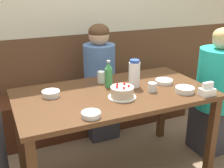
% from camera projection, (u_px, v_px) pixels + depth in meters
% --- Properties ---
extents(back_wall, '(4.80, 0.04, 2.50)m').
position_uv_depth(back_wall, '(72.00, 13.00, 2.90)').
color(back_wall, brown).
rests_on(back_wall, ground_plane).
extents(bench_seat, '(2.52, 0.38, 0.47)m').
position_uv_depth(bench_seat, '(82.00, 110.00, 3.07)').
color(bench_seat, '#472314').
rests_on(bench_seat, ground_plane).
extents(dining_table, '(1.51, 0.82, 0.75)m').
position_uv_depth(dining_table, '(114.00, 103.00, 2.21)').
color(dining_table, '#4C2D19').
rests_on(dining_table, ground_plane).
extents(birthday_cake, '(0.21, 0.21, 0.10)m').
position_uv_depth(birthday_cake, '(122.00, 92.00, 2.06)').
color(birthday_cake, white).
rests_on(birthday_cake, dining_table).
extents(water_pitcher, '(0.09, 0.09, 0.23)m').
position_uv_depth(water_pitcher, '(134.00, 74.00, 2.25)').
color(water_pitcher, white).
rests_on(water_pitcher, dining_table).
extents(soju_bottle, '(0.06, 0.06, 0.22)m').
position_uv_depth(soju_bottle, '(109.00, 74.00, 2.25)').
color(soju_bottle, '#388E4C').
rests_on(soju_bottle, dining_table).
extents(napkin_holder, '(0.11, 0.08, 0.11)m').
position_uv_depth(napkin_holder, '(207.00, 91.00, 2.10)').
color(napkin_holder, white).
rests_on(napkin_holder, dining_table).
extents(bowl_soup_white, '(0.13, 0.13, 0.04)m').
position_uv_depth(bowl_soup_white, '(51.00, 94.00, 2.09)').
color(bowl_soup_white, white).
rests_on(bowl_soup_white, dining_table).
extents(bowl_rice_small, '(0.12, 0.12, 0.03)m').
position_uv_depth(bowl_rice_small, '(91.00, 114.00, 1.77)').
color(bowl_rice_small, white).
rests_on(bowl_rice_small, dining_table).
extents(bowl_side_dish, '(0.15, 0.15, 0.03)m').
position_uv_depth(bowl_side_dish, '(164.00, 81.00, 2.36)').
color(bowl_side_dish, white).
rests_on(bowl_side_dish, dining_table).
extents(bowl_sauce_shallow, '(0.15, 0.15, 0.04)m').
position_uv_depth(bowl_sauce_shallow, '(185.00, 90.00, 2.17)').
color(bowl_sauce_shallow, white).
rests_on(bowl_sauce_shallow, dining_table).
extents(glass_water_tall, '(0.07, 0.07, 0.07)m').
position_uv_depth(glass_water_tall, '(152.00, 87.00, 2.18)').
color(glass_water_tall, silver).
rests_on(glass_water_tall, dining_table).
extents(glass_tumbler_short, '(0.06, 0.06, 0.10)m').
position_uv_depth(glass_tumbler_short, '(101.00, 77.00, 2.36)').
color(glass_tumbler_short, silver).
rests_on(glass_tumbler_short, dining_table).
extents(person_teal_shirt, '(0.37, 0.37, 1.19)m').
position_uv_depth(person_teal_shirt, '(216.00, 93.00, 2.59)').
color(person_teal_shirt, '#33333D').
rests_on(person_teal_shirt, ground_plane).
extents(person_pale_blue_shirt, '(0.32, 0.34, 1.18)m').
position_uv_depth(person_pale_blue_shirt, '(100.00, 85.00, 2.87)').
color(person_pale_blue_shirt, '#33333D').
rests_on(person_pale_blue_shirt, ground_plane).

